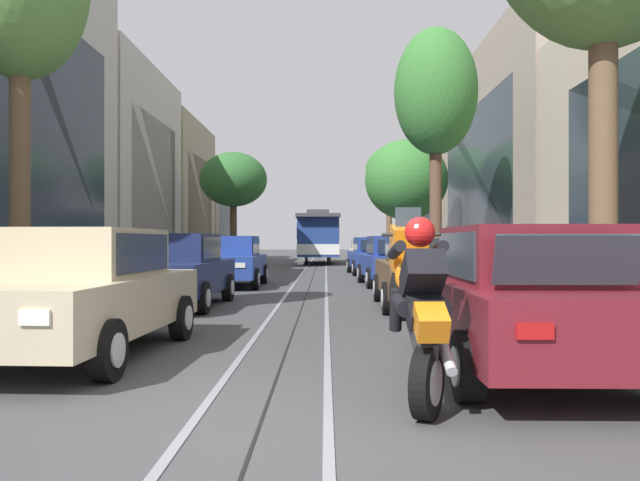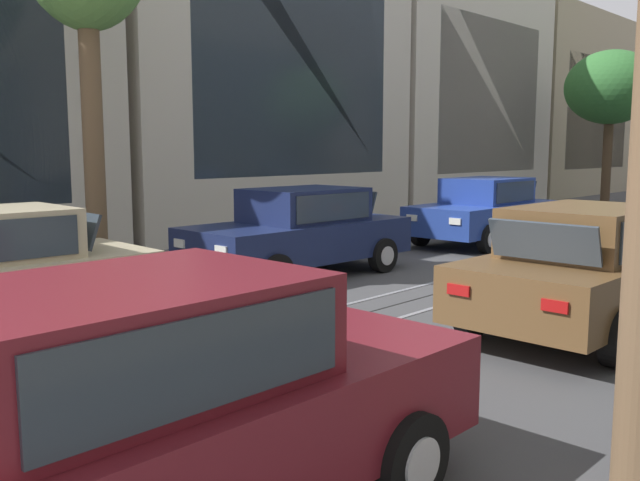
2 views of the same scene
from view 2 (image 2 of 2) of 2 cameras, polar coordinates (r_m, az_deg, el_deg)
name	(u,v)px [view 2 (image 2 of 2)]	position (r m, az deg, el deg)	size (l,w,h in m)	color
building_facade_left	(425,94)	(28.24, 8.70, 11.93)	(6.00, 50.49, 10.45)	beige
parked_car_navy_second_left	(300,232)	(12.44, -1.67, 0.74)	(2.08, 4.39, 1.58)	#19234C
parked_car_blue_mid_left	(484,211)	(17.07, 13.44, 2.43)	(2.01, 4.37, 1.58)	#233D93
parked_car_maroon_near_right	(145,411)	(4.22, -14.29, -13.51)	(2.03, 4.37, 1.58)	maroon
parked_car_brown_second_right	(589,268)	(9.35, 21.39, -2.11)	(2.05, 4.38, 1.58)	brown
street_tree_kerb_left_second	(611,88)	(29.00, 22.94, 11.53)	(3.43, 3.29, 5.97)	#4C3826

